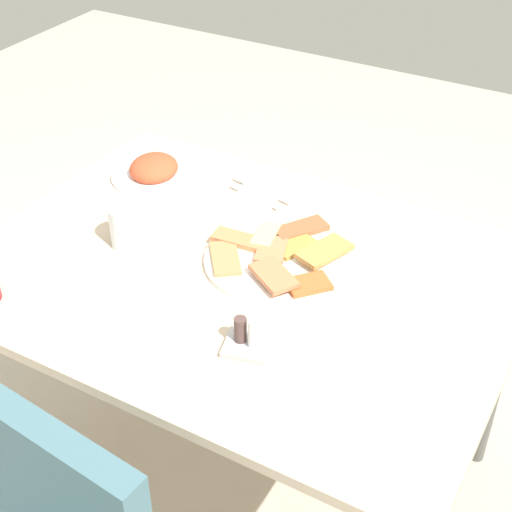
{
  "coord_description": "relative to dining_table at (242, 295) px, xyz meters",
  "views": [
    {
      "loc": [
        -0.71,
        1.18,
        1.78
      ],
      "look_at": [
        -0.02,
        -0.03,
        0.77
      ],
      "focal_mm": 53.38,
      "sensor_mm": 36.0,
      "label": 1
    }
  ],
  "objects": [
    {
      "name": "spoon",
      "position": [
        0.13,
        -0.28,
        0.08
      ],
      "size": [
        0.17,
        0.06,
        0.0
      ],
      "primitive_type": "cube",
      "rotation": [
        0.0,
        0.0,
        -0.24
      ],
      "color": "silver",
      "rests_on": "paper_napkin"
    },
    {
      "name": "dining_table",
      "position": [
        0.0,
        0.0,
        0.0
      ],
      "size": [
        1.22,
        0.91,
        0.74
      ],
      "color": "beige",
      "rests_on": "ground_plane"
    },
    {
      "name": "salad_plate_greens",
      "position": [
        0.42,
        -0.25,
        0.09
      ],
      "size": [
        0.23,
        0.23,
        0.06
      ],
      "color": "white",
      "rests_on": "dining_table"
    },
    {
      "name": "fork",
      "position": [
        0.13,
        -0.32,
        0.08
      ],
      "size": [
        0.19,
        0.05,
        0.0
      ],
      "primitive_type": "cube",
      "rotation": [
        0.0,
        0.0,
        -0.21
      ],
      "color": "silver",
      "rests_on": "paper_napkin"
    },
    {
      "name": "pide_platter",
      "position": [
        -0.05,
        -0.07,
        0.08
      ],
      "size": [
        0.34,
        0.36,
        0.04
      ],
      "color": "white",
      "rests_on": "dining_table"
    },
    {
      "name": "paper_napkin",
      "position": [
        0.13,
        -0.3,
        0.07
      ],
      "size": [
        0.13,
        0.13,
        0.0
      ],
      "primitive_type": "cube",
      "rotation": [
        0.0,
        0.0,
        0.12
      ],
      "color": "white",
      "rests_on": "dining_table"
    },
    {
      "name": "ground_plane",
      "position": [
        0.0,
        0.0,
        -0.66
      ],
      "size": [
        6.0,
        6.0,
        0.0
      ],
      "primitive_type": "plane",
      "color": "#BEB2A1"
    },
    {
      "name": "condiment_caddy",
      "position": [
        -0.14,
        0.22,
        0.1
      ],
      "size": [
        0.11,
        0.11,
        0.08
      ],
      "color": "#B2B2B7",
      "rests_on": "dining_table"
    },
    {
      "name": "drinking_glass",
      "position": [
        0.29,
        0.04,
        0.12
      ],
      "size": [
        0.08,
        0.08,
        0.1
      ],
      "primitive_type": "cylinder",
      "color": "silver",
      "rests_on": "dining_table"
    }
  ]
}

